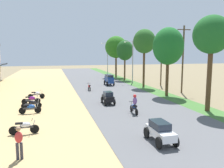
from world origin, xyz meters
The scene contains 20 objects.
parked_motorbike_nearest centered at (-9.21, 10.44, 0.55)m, with size 1.80×0.54×0.94m.
parked_motorbike_second centered at (-9.29, 15.51, 0.55)m, with size 1.80×0.54×0.94m.
parked_motorbike_third centered at (-9.31, 17.22, 0.55)m, with size 1.80×0.54×0.94m.
parked_motorbike_fourth centered at (-9.51, 19.26, 0.55)m, with size 1.80×0.54×0.94m.
parked_motorbike_fifth centered at (-9.17, 21.92, 0.55)m, with size 1.80×0.54×0.94m.
pedestrian_on_shoulder centered at (-9.06, 6.89, 0.96)m, with size 0.36×0.25×1.62m.
median_tree_nearest centered at (5.67, 12.45, 6.53)m, with size 3.10×3.10×8.21m.
median_tree_second centered at (5.75, 19.95, 5.85)m, with size 3.59×3.59×7.99m.
median_tree_third centered at (5.83, 27.23, 6.75)m, with size 3.27×3.27×8.52m.
median_tree_fourth centered at (5.80, 36.26, 5.55)m, with size 3.15×3.15×7.39m.
median_tree_fifth centered at (5.52, 41.28, 6.28)m, with size 4.50×4.50×8.48m.
streetlamp_mid centered at (5.80, 31.99, 4.17)m, with size 3.16×0.20×7.05m.
streetlamp_far centered at (5.80, 49.83, 4.42)m, with size 3.16×0.20×7.54m.
utility_pole_near centered at (9.14, 28.15, 4.22)m, with size 1.80×0.20×8.07m.
utility_pole_far centered at (8.59, 21.28, 4.43)m, with size 1.80×0.20×8.47m.
car_sedan_white centered at (-1.63, 7.06, 0.74)m, with size 1.10×2.26×1.19m.
car_hatchback_black centered at (-2.13, 17.33, 0.75)m, with size 1.04×2.00×1.23m.
car_van_blue centered at (1.21, 30.11, 1.02)m, with size 1.19×2.41×1.67m.
motorbike_foreground_rider centered at (-0.92, 13.13, 0.86)m, with size 0.54×1.80×1.66m.
motorbike_ahead_second centered at (-2.62, 25.86, 0.57)m, with size 0.54×1.80×0.94m.
Camera 1 is at (-7.43, -4.14, 5.11)m, focal length 36.31 mm.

